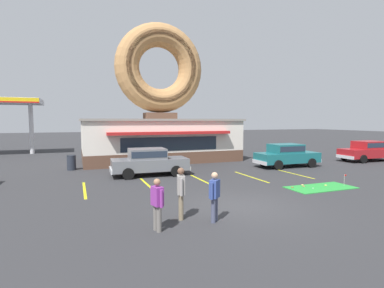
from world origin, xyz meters
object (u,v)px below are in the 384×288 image
object	(u,v)px
car_grey	(149,161)
pedestrian_hooded_kid	(157,202)
trash_bin	(71,162)
golf_ball	(313,188)
putting_flag_pin	(345,177)
car_teal	(287,154)
car_red	(367,150)
pedestrian_leather_jacket_man	(215,195)
pedestrian_blue_sweater_man	(181,191)

from	to	relation	value
car_grey	pedestrian_hooded_kid	bearing A→B (deg)	-101.46
trash_bin	golf_ball	bearing A→B (deg)	-43.36
putting_flag_pin	car_teal	bearing A→B (deg)	77.72
car_red	trash_bin	distance (m)	22.34
car_red	pedestrian_leather_jacket_man	world-z (taller)	pedestrian_leather_jacket_man
car_red	car_grey	size ratio (longest dim) A/B	1.00
car_teal	car_grey	world-z (taller)	same
trash_bin	pedestrian_leather_jacket_man	bearing A→B (deg)	-70.56
car_grey	trash_bin	xyz separation A→B (m)	(-4.29, 3.74, -0.37)
golf_ball	car_red	distance (m)	12.97
car_teal	pedestrian_blue_sweater_man	size ratio (longest dim) A/B	2.70
pedestrian_hooded_kid	pedestrian_leather_jacket_man	world-z (taller)	pedestrian_leather_jacket_man
golf_ball	putting_flag_pin	size ratio (longest dim) A/B	0.08
car_red	golf_ball	bearing A→B (deg)	-151.18
pedestrian_leather_jacket_man	pedestrian_hooded_kid	bearing A→B (deg)	-176.37
putting_flag_pin	pedestrian_hooded_kid	bearing A→B (deg)	-165.93
car_teal	pedestrian_blue_sweater_man	xyz separation A→B (m)	(-10.53, -7.87, 0.08)
golf_ball	pedestrian_hooded_kid	xyz separation A→B (m)	(-8.17, -2.52, 0.80)
putting_flag_pin	pedestrian_leather_jacket_man	xyz separation A→B (m)	(-8.29, -2.43, 0.45)
car_red	trash_bin	world-z (taller)	car_red
putting_flag_pin	car_grey	xyz separation A→B (m)	(-8.40, 6.29, 0.43)
putting_flag_pin	pedestrian_blue_sweater_man	xyz separation A→B (m)	(-9.20, -1.79, 0.51)
golf_ball	pedestrian_leather_jacket_man	world-z (taller)	pedestrian_leather_jacket_man
putting_flag_pin	pedestrian_leather_jacket_man	world-z (taller)	pedestrian_leather_jacket_man
car_teal	pedestrian_hooded_kid	xyz separation A→B (m)	(-11.52, -8.63, -0.02)
putting_flag_pin	car_grey	bearing A→B (deg)	143.16
car_grey	trash_bin	distance (m)	5.71
golf_ball	car_grey	bearing A→B (deg)	135.19
pedestrian_blue_sweater_man	golf_ball	bearing A→B (deg)	13.75
trash_bin	pedestrian_blue_sweater_man	bearing A→B (deg)	-73.55
pedestrian_blue_sweater_man	pedestrian_hooded_kid	distance (m)	1.26
putting_flag_pin	car_red	world-z (taller)	car_red
car_red	pedestrian_hooded_kid	size ratio (longest dim) A/B	2.97
car_red	putting_flag_pin	bearing A→B (deg)	-146.34
car_grey	pedestrian_leather_jacket_man	bearing A→B (deg)	-89.28
car_teal	pedestrian_hooded_kid	distance (m)	14.40
pedestrian_blue_sweater_man	car_teal	bearing A→B (deg)	36.80
putting_flag_pin	pedestrian_blue_sweater_man	size ratio (longest dim) A/B	0.32
car_teal	trash_bin	world-z (taller)	car_teal
putting_flag_pin	pedestrian_leather_jacket_man	distance (m)	8.65
pedestrian_blue_sweater_man	trash_bin	world-z (taller)	pedestrian_blue_sweater_man
golf_ball	pedestrian_blue_sweater_man	world-z (taller)	pedestrian_blue_sweater_man
car_teal	pedestrian_leather_jacket_man	xyz separation A→B (m)	(-9.62, -8.51, 0.01)
pedestrian_leather_jacket_man	trash_bin	bearing A→B (deg)	109.44
putting_flag_pin	car_grey	world-z (taller)	car_grey
golf_ball	pedestrian_leather_jacket_man	distance (m)	6.76
car_red	pedestrian_blue_sweater_man	world-z (taller)	pedestrian_blue_sweater_man
car_teal	trash_bin	distance (m)	14.57
car_red	pedestrian_leather_jacket_man	size ratio (longest dim) A/B	2.88
trash_bin	putting_flag_pin	bearing A→B (deg)	-38.33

